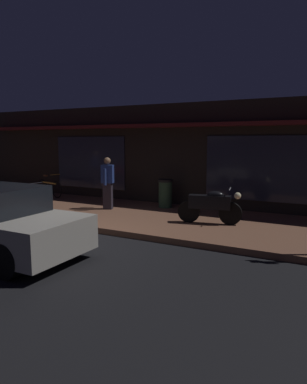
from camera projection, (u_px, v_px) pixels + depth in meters
name	position (u px, v px, depth m)	size (l,w,h in m)	color
ground_plane	(68.00, 243.00, 8.23)	(60.00, 60.00, 0.00)	black
sidewalk_slab	(134.00, 216.00, 10.84)	(18.00, 4.00, 0.15)	brown
storefront_building	(180.00, 155.00, 13.55)	(18.00, 3.30, 3.60)	black
motorcycle	(211.00, 205.00, 9.43)	(1.69, 0.64, 0.97)	black
bicycle_parked	(28.00, 199.00, 11.23)	(1.65, 0.42, 0.91)	black
bicycle_extra	(49.00, 188.00, 13.95)	(1.63, 0.51, 0.91)	black
person_bystander	(108.00, 182.00, 11.37)	(0.43, 0.61, 1.67)	#28232D
trash_bin	(165.00, 193.00, 11.73)	(0.48, 0.48, 0.93)	#2D4C33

